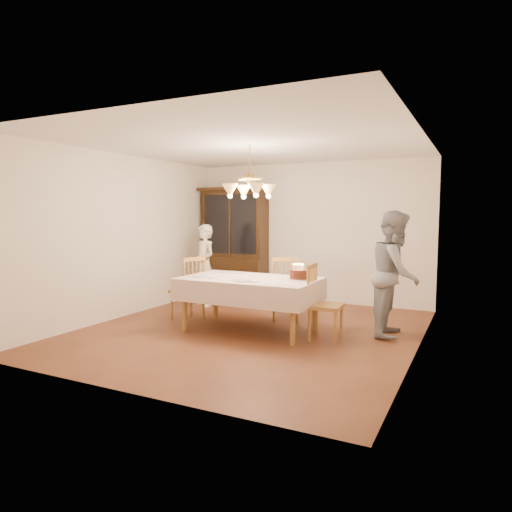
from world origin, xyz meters
The scene contains 14 objects.
ground centered at (0.00, 0.00, 0.00)m, with size 5.00×5.00×0.00m, color #552A18.
room_shell centered at (0.00, 0.00, 1.58)m, with size 5.00×5.00×5.00m.
dining_table centered at (0.00, 0.00, 0.68)m, with size 1.90×1.10×0.76m.
china_hutch centered at (-1.50, 2.25, 1.04)m, with size 1.38×0.54×2.16m.
chair_far_side centered at (0.19, 0.86, 0.44)m, with size 0.57×0.56×1.00m.
chair_left_end centered at (-1.16, 0.16, 0.45)m, with size 0.55×0.56×1.00m.
chair_right_end centered at (1.09, 0.03, 0.44)m, with size 0.44×0.46×1.00m.
elderly_woman centered at (-1.53, 1.21, 0.73)m, with size 0.53×0.35×1.47m, color #F1E9CC.
adult_in_grey centered at (1.87, 0.67, 0.85)m, with size 0.83×0.64×1.70m, color slate.
birthday_cake centered at (0.68, 0.12, 0.82)m, with size 0.30×0.30×0.22m.
place_setting_near_left centered at (-0.63, -0.25, 0.77)m, with size 0.39×0.24×0.02m.
place_setting_near_right centered at (0.08, -0.32, 0.77)m, with size 0.40×0.26×0.02m.
place_setting_far_left centered at (-0.51, 0.35, 0.77)m, with size 0.39×0.24×0.02m.
chandelier centered at (0.00, 0.00, 1.98)m, with size 0.62×0.62×0.73m.
Camera 1 is at (2.89, -5.64, 1.66)m, focal length 32.00 mm.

